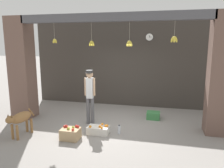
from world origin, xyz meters
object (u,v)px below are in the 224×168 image
object	(u,v)px
fruit_crate_oranges	(98,130)
wall_clock	(149,37)
produce_box_green	(153,115)
water_bottle	(119,130)
dog	(20,119)
shopkeeper	(90,92)
fruit_crate_apples	(70,134)

from	to	relation	value
fruit_crate_oranges	wall_clock	world-z (taller)	wall_clock
produce_box_green	water_bottle	bearing A→B (deg)	-121.19
dog	produce_box_green	distance (m)	4.15
fruit_crate_oranges	produce_box_green	world-z (taller)	fruit_crate_oranges
shopkeeper	fruit_crate_oranges	xyz separation A→B (m)	(0.47, -0.69, -0.91)
dog	produce_box_green	world-z (taller)	dog
fruit_crate_apples	water_bottle	xyz separation A→B (m)	(1.19, 0.64, -0.03)
fruit_crate_oranges	wall_clock	size ratio (longest dim) A/B	2.10
wall_clock	fruit_crate_oranges	bearing A→B (deg)	-111.23
dog	fruit_crate_apples	distance (m)	1.44
shopkeeper	fruit_crate_apples	distance (m)	1.48
fruit_crate_apples	dog	bearing A→B (deg)	-173.73
fruit_crate_oranges	water_bottle	xyz separation A→B (m)	(0.57, 0.14, 0.01)
shopkeeper	water_bottle	distance (m)	1.48
dog	shopkeeper	world-z (taller)	shopkeeper
wall_clock	shopkeeper	bearing A→B (deg)	-125.53
fruit_crate_oranges	water_bottle	world-z (taller)	fruit_crate_oranges
fruit_crate_oranges	water_bottle	bearing A→B (deg)	13.95
shopkeeper	fruit_crate_oranges	size ratio (longest dim) A/B	2.88
fruit_crate_oranges	produce_box_green	distance (m)	2.16
produce_box_green	fruit_crate_oranges	bearing A→B (deg)	-132.21
dog	fruit_crate_oranges	distance (m)	2.15
dog	fruit_crate_apples	bearing A→B (deg)	104.43
fruit_crate_oranges	water_bottle	distance (m)	0.59
water_bottle	wall_clock	size ratio (longest dim) A/B	0.90
dog	shopkeeper	size ratio (longest dim) A/B	0.59
shopkeeper	produce_box_green	bearing A→B (deg)	-159.56
fruit_crate_oranges	produce_box_green	bearing A→B (deg)	47.79
produce_box_green	wall_clock	distance (m)	2.97
water_bottle	fruit_crate_oranges	bearing A→B (deg)	-166.05
fruit_crate_oranges	water_bottle	size ratio (longest dim) A/B	2.32
fruit_crate_apples	water_bottle	bearing A→B (deg)	28.28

